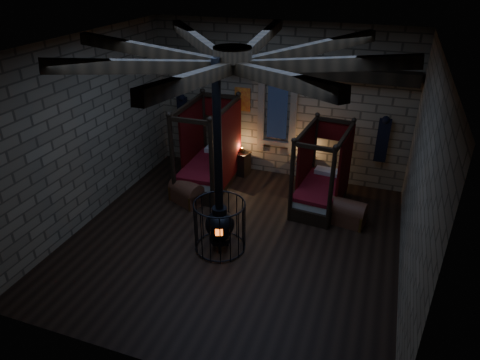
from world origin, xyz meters
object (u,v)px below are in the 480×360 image
(bed_right, at_px, (321,187))
(stove, at_px, (220,222))
(trunk_left, at_px, (187,192))
(trunk_right, at_px, (347,213))
(bed_left, at_px, (210,165))

(bed_right, relative_size, stove, 0.50)
(trunk_left, xyz_separation_m, trunk_right, (3.95, 0.38, -0.00))
(bed_left, relative_size, stove, 0.56)
(bed_left, height_order, trunk_right, bed_left)
(trunk_right, bearing_deg, bed_left, 178.33)
(trunk_right, bearing_deg, stove, -132.94)
(bed_right, height_order, trunk_left, bed_right)
(trunk_left, bearing_deg, bed_left, 105.89)
(bed_left, relative_size, bed_right, 1.13)
(bed_right, distance_m, trunk_left, 3.37)
(stove, bearing_deg, bed_right, 37.56)
(trunk_left, distance_m, trunk_right, 3.97)
(trunk_right, bearing_deg, bed_right, 149.32)
(trunk_right, relative_size, stove, 0.22)
(bed_right, height_order, trunk_right, bed_right)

